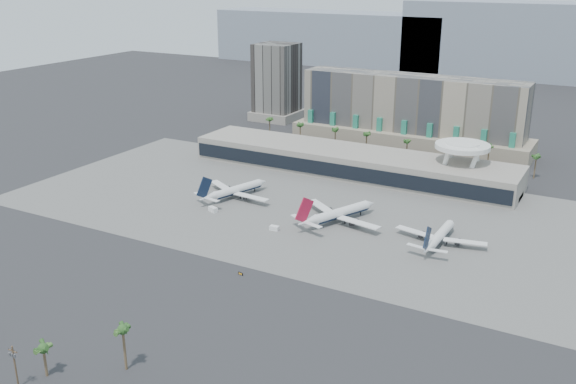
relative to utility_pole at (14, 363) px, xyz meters
The scene contains 17 objects.
ground 96.37m from the utility_pole, 88.81° to the left, with size 900.00×900.00×0.00m, color #232326.
apron_pad 151.27m from the utility_pole, 89.24° to the left, with size 260.00×130.00×0.06m, color #5B5B59.
mountain_ridge 567.33m from the utility_pole, 86.98° to the left, with size 680.00×60.00×70.00m.
hotel 270.94m from the utility_pole, 87.46° to the left, with size 140.00×30.00×42.00m.
office_tower 310.75m from the utility_pole, 107.44° to the left, with size 30.00×30.00×52.00m.
terminal 205.94m from the utility_pole, 89.44° to the left, with size 170.00×32.50×14.50m.
saucer_structure 219.91m from the utility_pole, 74.96° to the left, with size 26.00×26.00×21.89m.
palm_row 241.28m from the utility_pole, 87.86° to the left, with size 157.80×2.80×13.10m.
utility_pole is the anchor object (origin of this frame).
airliner_left 148.63m from the utility_pole, 101.54° to the left, with size 38.12×39.47×14.06m.
airliner_centre 143.30m from the utility_pole, 80.08° to the left, with size 39.71×40.90×15.06m.
airliner_right 155.18m from the utility_pole, 63.97° to the left, with size 36.25×37.31×12.88m.
service_vehicle_a 128.89m from the utility_pole, 102.58° to the left, with size 4.40×2.15×2.15m, color white.
service_vehicle_b 120.71m from the utility_pole, 87.22° to the left, with size 3.68×2.10×1.89m, color white.
taxiway_sign 81.97m from the utility_pole, 79.12° to the left, with size 2.06×0.71×0.93m.
near_palm_a 7.41m from the utility_pole, 69.40° to the left, with size 6.00×6.00×9.67m.
near_palm_b 27.02m from the utility_pole, 45.55° to the left, with size 6.00×6.00×13.47m.
Camera 1 is at (124.03, -183.31, 100.79)m, focal length 40.00 mm.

